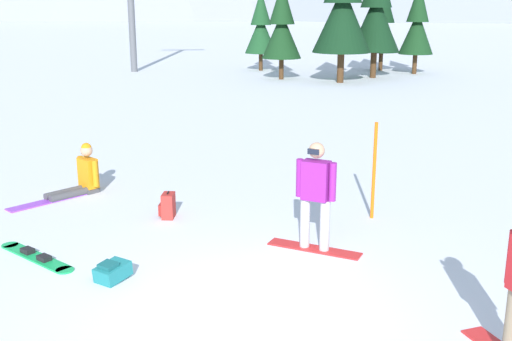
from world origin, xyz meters
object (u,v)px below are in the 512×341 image
object	(u,v)px
snowboarder_midground	(316,194)
pine_tree_twin	(343,6)
pine_tree_tall	(376,11)
trail_marker_pole	(374,171)
snowboarder_background	(80,177)
backpack_teal	(112,271)
loose_snowboard_near_left	(36,256)
pine_tree_slender	(383,25)
pine_tree_young	(417,24)
backpack_red	(168,206)
pine_tree_leaning	(261,27)
pine_tree_broad	(282,26)

from	to	relation	value
snowboarder_midground	pine_tree_twin	xyz separation A→B (m)	(5.12, 20.29, 2.62)
pine_tree_tall	trail_marker_pole	bearing A→B (deg)	-105.99
snowboarder_background	backpack_teal	size ratio (longest dim) A/B	2.85
snowboarder_midground	pine_tree_twin	distance (m)	21.09
loose_snowboard_near_left	pine_tree_twin	distance (m)	22.51
pine_tree_slender	pine_tree_young	distance (m)	2.30
pine_tree_slender	pine_tree_tall	size ratio (longest dim) A/B	0.76
backpack_red	trail_marker_pole	xyz separation A→B (m)	(3.57, -0.37, 0.64)
snowboarder_background	loose_snowboard_near_left	bearing A→B (deg)	-92.19
pine_tree_twin	pine_tree_leaning	xyz separation A→B (m)	(-3.18, 5.76, -1.11)
loose_snowboard_near_left	pine_tree_slender	size ratio (longest dim) A/B	0.30
pine_tree_tall	pine_tree_broad	bearing A→B (deg)	-177.73
loose_snowboard_near_left	pine_tree_young	xyz separation A→B (m)	(14.08, 23.50, 2.57)
trail_marker_pole	snowboarder_midground	bearing A→B (deg)	-133.90
backpack_teal	pine_tree_twin	world-z (taller)	pine_tree_twin
pine_tree_leaning	pine_tree_twin	bearing A→B (deg)	-61.08
pine_tree_twin	pine_tree_leaning	size ratio (longest dim) A/B	1.46
pine_tree_young	pine_tree_leaning	world-z (taller)	pine_tree_young
backpack_teal	pine_tree_young	world-z (taller)	pine_tree_young
trail_marker_pole	pine_tree_twin	size ratio (longest dim) A/B	0.27
snowboarder_background	trail_marker_pole	xyz separation A→B (m)	(5.33, -1.96, 0.50)
pine_tree_twin	pine_tree_broad	distance (m)	3.19
snowboarder_background	backpack_teal	world-z (taller)	snowboarder_background
pine_tree_twin	backpack_teal	bearing A→B (deg)	-110.91
snowboarder_background	pine_tree_young	bearing A→B (deg)	55.47
backpack_red	pine_tree_tall	size ratio (longest dim) A/B	0.08
loose_snowboard_near_left	pine_tree_broad	distance (m)	22.93
pine_tree_slender	pine_tree_twin	xyz separation A→B (m)	(-3.51, -5.19, 1.01)
pine_tree_young	pine_tree_broad	size ratio (longest dim) A/B	1.01
trail_marker_pole	pine_tree_twin	distance (m)	19.53
trail_marker_pole	pine_tree_young	size ratio (longest dim) A/B	0.36
pine_tree_young	snowboarder_background	bearing A→B (deg)	-124.53
pine_tree_young	snowboarder_midground	bearing A→B (deg)	-112.80
pine_tree_young	pine_tree_twin	bearing A→B (deg)	-145.54
snowboarder_midground	loose_snowboard_near_left	xyz separation A→B (m)	(-4.17, 0.09, -0.86)
loose_snowboard_near_left	pine_tree_twin	world-z (taller)	pine_tree_twin
backpack_teal	trail_marker_pole	size ratio (longest dim) A/B	0.33
loose_snowboard_near_left	pine_tree_leaning	xyz separation A→B (m)	(6.11, 25.97, 2.37)
pine_tree_broad	pine_tree_leaning	xyz separation A→B (m)	(-0.58, 4.18, -0.16)
loose_snowboard_near_left	pine_tree_broad	xyz separation A→B (m)	(6.69, 21.79, 2.53)
pine_tree_young	pine_tree_broad	distance (m)	7.59
loose_snowboard_near_left	pine_tree_broad	size ratio (longest dim) A/B	0.30
loose_snowboard_near_left	pine_tree_young	size ratio (longest dim) A/B	0.29
trail_marker_pole	pine_tree_slender	world-z (taller)	pine_tree_slender
pine_tree_broad	pine_tree_young	bearing A→B (deg)	13.02
pine_tree_slender	pine_tree_tall	world-z (taller)	pine_tree_tall
trail_marker_pole	pine_tree_tall	world-z (taller)	pine_tree_tall
backpack_red	pine_tree_twin	bearing A→B (deg)	68.28
snowboarder_midground	pine_tree_young	world-z (taller)	pine_tree_young
trail_marker_pole	pine_tree_leaning	size ratio (longest dim) A/B	0.39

